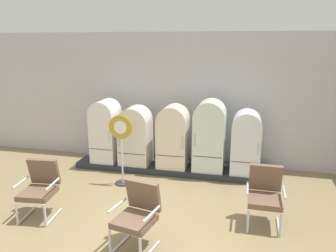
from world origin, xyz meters
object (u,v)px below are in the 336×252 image
at_px(refrigerator_4, 246,140).
at_px(refrigerator_1, 135,134).
at_px(armchair_center, 138,212).
at_px(armchair_right, 265,193).
at_px(sign_stand, 122,150).
at_px(refrigerator_2, 173,135).
at_px(armchair_left, 40,186).
at_px(refrigerator_3, 209,133).
at_px(refrigerator_0, 106,129).

bearing_deg(refrigerator_4, refrigerator_1, -179.29).
relative_size(refrigerator_4, armchair_center, 1.40).
distance_m(armchair_right, sign_stand, 2.97).
distance_m(refrigerator_2, armchair_left, 3.03).
distance_m(refrigerator_2, sign_stand, 1.28).
height_order(refrigerator_2, armchair_left, refrigerator_2).
bearing_deg(refrigerator_3, sign_stand, -150.59).
xyz_separation_m(refrigerator_4, armchair_left, (-3.38, -2.46, -0.32)).
distance_m(refrigerator_0, sign_stand, 1.22).
relative_size(refrigerator_1, refrigerator_2, 0.95).
distance_m(armchair_left, armchair_right, 3.76).
bearing_deg(armchair_right, sign_stand, 162.15).
xyz_separation_m(armchair_right, armchair_center, (-1.81, -1.07, 0.00)).
bearing_deg(armchair_left, refrigerator_0, 86.83).
relative_size(refrigerator_1, armchair_right, 1.39).
bearing_deg(refrigerator_3, armchair_right, -58.98).
bearing_deg(armchair_center, refrigerator_2, 92.41).
bearing_deg(sign_stand, armchair_right, -17.85).
height_order(refrigerator_4, armchair_center, refrigerator_4).
xyz_separation_m(refrigerator_2, sign_stand, (-0.88, -0.92, -0.12)).
height_order(refrigerator_3, armchair_left, refrigerator_3).
bearing_deg(sign_stand, refrigerator_1, 90.82).
xyz_separation_m(refrigerator_3, armchair_right, (1.12, -1.86, -0.42)).
bearing_deg(refrigerator_4, armchair_left, -143.95).
relative_size(armchair_left, sign_stand, 0.65).
xyz_separation_m(refrigerator_2, armchair_center, (0.12, -2.90, -0.34)).
height_order(refrigerator_0, sign_stand, refrigerator_0).
bearing_deg(refrigerator_3, armchair_center, -103.27).
xyz_separation_m(refrigerator_2, refrigerator_4, (1.61, 0.03, -0.03)).
xyz_separation_m(refrigerator_1, refrigerator_2, (0.89, 0.00, 0.04)).
bearing_deg(sign_stand, refrigerator_2, 46.22).
bearing_deg(armchair_center, armchair_right, 30.67).
bearing_deg(armchair_left, sign_stand, 59.35).
xyz_separation_m(armchair_right, sign_stand, (-2.82, 0.91, 0.22)).
xyz_separation_m(refrigerator_0, refrigerator_3, (2.46, 0.01, 0.05)).
relative_size(refrigerator_3, armchair_center, 1.60).
bearing_deg(refrigerator_2, refrigerator_3, 2.59).
height_order(refrigerator_0, refrigerator_1, refrigerator_0).
bearing_deg(armchair_right, refrigerator_4, 100.05).
height_order(refrigerator_0, refrigerator_3, refrigerator_3).
xyz_separation_m(refrigerator_4, sign_stand, (-2.49, -0.95, -0.09)).
height_order(refrigerator_4, armchair_left, refrigerator_4).
distance_m(refrigerator_4, armchair_center, 3.30).
relative_size(armchair_right, armchair_center, 1.00).
distance_m(armchair_right, armchair_center, 2.11).
distance_m(refrigerator_3, sign_stand, 1.96).
bearing_deg(refrigerator_0, armchair_center, -58.94).
bearing_deg(refrigerator_1, armchair_left, -109.98).
relative_size(refrigerator_1, armchair_center, 1.39).
bearing_deg(refrigerator_2, refrigerator_1, -179.90).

